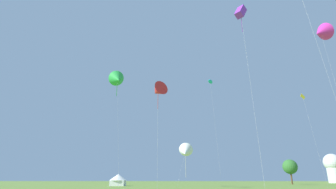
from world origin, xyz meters
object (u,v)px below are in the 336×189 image
kite_green_delta (118,79)px  kite_white_delta (185,152)px  kite_cyan_parafoil (210,82)px  kite_magenta_delta (321,33)px  tree_distant_left (290,167)px  kite_red_delta (158,91)px  kite_purple_box (241,12)px  kite_yellow_diamond (304,100)px  festival_tent_right (118,179)px  observatory_dome (333,167)px

kite_green_delta → kite_white_delta: (11.96, 13.52, -11.04)m
kite_cyan_parafoil → kite_white_delta: (-6.50, -3.90, -16.91)m
kite_magenta_delta → tree_distant_left: (8.84, 40.69, -19.44)m
kite_cyan_parafoil → kite_red_delta: kite_cyan_parafoil is taller
kite_green_delta → kite_purple_box: bearing=-43.0°
kite_yellow_diamond → festival_tent_right: kite_yellow_diamond is taller
kite_cyan_parafoil → kite_white_delta: size_ratio=2.77×
kite_green_delta → kite_magenta_delta: size_ratio=0.75×
kite_yellow_diamond → kite_white_delta: size_ratio=2.19×
tree_distant_left → kite_white_delta: bearing=-142.6°
kite_purple_box → observatory_dome: 96.55m
kite_yellow_diamond → kite_white_delta: (-25.56, 0.82, -10.76)m
kite_cyan_parafoil → kite_purple_box: size_ratio=1.18×
festival_tent_right → tree_distant_left: (45.70, 17.91, 3.39)m
kite_yellow_diamond → kite_purple_box: bearing=-124.6°
kite_yellow_diamond → kite_magenta_delta: kite_magenta_delta is taller
observatory_dome → kite_yellow_diamond: bearing=-122.5°
kite_green_delta → kite_magenta_delta: kite_magenta_delta is taller
kite_red_delta → tree_distant_left: size_ratio=1.78×
kite_purple_box → tree_distant_left: (25.24, 53.35, -14.74)m
kite_white_delta → tree_distant_left: bearing=37.4°
kite_red_delta → kite_white_delta: kite_red_delta is taller
tree_distant_left → kite_magenta_delta: bearing=-102.3°
kite_cyan_parafoil → kite_magenta_delta: size_ratio=0.93×
kite_purple_box → kite_yellow_diamond: 35.31m
kite_green_delta → observatory_dome: kite_green_delta is taller
kite_green_delta → festival_tent_right: kite_green_delta is taller
kite_cyan_parafoil → kite_red_delta: size_ratio=1.98×
tree_distant_left → festival_tent_right: bearing=-158.6°
kite_white_delta → kite_magenta_delta: bearing=-38.1°
observatory_dome → kite_purple_box: bearing=-123.3°
kite_green_delta → kite_yellow_diamond: bearing=18.7°
kite_white_delta → observatory_dome: bearing=40.8°
festival_tent_right → kite_purple_box: bearing=-60.0°
kite_magenta_delta → kite_purple_box: bearing=-142.3°
kite_cyan_parafoil → kite_yellow_diamond: kite_cyan_parafoil is taller
kite_cyan_parafoil → kite_magenta_delta: (15.45, -21.09, 0.47)m
kite_white_delta → tree_distant_left: (30.78, 23.50, -2.07)m
kite_yellow_diamond → kite_red_delta: bearing=-138.5°
kite_cyan_parafoil → kite_green_delta: kite_cyan_parafoil is taller
observatory_dome → tree_distant_left: 38.06m
kite_green_delta → observatory_dome: 95.29m
kite_red_delta → kite_magenta_delta: bearing=20.6°
kite_red_delta → kite_white_delta: size_ratio=1.40×
kite_cyan_parafoil → kite_green_delta: size_ratio=1.23×
kite_green_delta → kite_yellow_diamond: size_ratio=1.02×
kite_cyan_parafoil → kite_magenta_delta: bearing=-53.8°
kite_yellow_diamond → observatory_dome: bearing=57.5°
kite_purple_box → tree_distant_left: 60.83m
kite_yellow_diamond → tree_distant_left: bearing=77.9°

